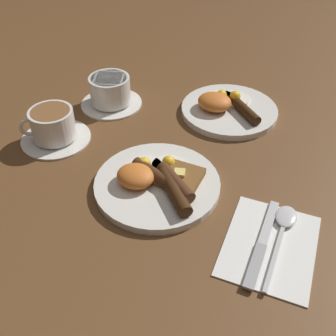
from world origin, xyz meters
The scene contains 8 objects.
ground_plane centered at (0.00, 0.00, 0.00)m, with size 3.00×3.00×0.00m, color brown.
breakfast_plate_near centered at (0.00, 0.00, 0.01)m, with size 0.24×0.24×0.05m.
breakfast_plate_far centered at (0.03, 0.30, 0.01)m, with size 0.23×0.23×0.05m.
teacup_near centered at (-0.27, 0.03, 0.03)m, with size 0.15×0.15×0.07m.
teacup_far centered at (-0.24, 0.21, 0.03)m, with size 0.15×0.15×0.07m.
napkin centered at (0.23, -0.04, 0.00)m, with size 0.14×0.18×0.01m, color white.
knife centered at (0.22, -0.05, 0.01)m, with size 0.03×0.20×0.01m.
spoon centered at (0.24, 0.01, 0.01)m, with size 0.04×0.19×0.01m.
Camera 1 is at (0.26, -0.47, 0.51)m, focal length 42.00 mm.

